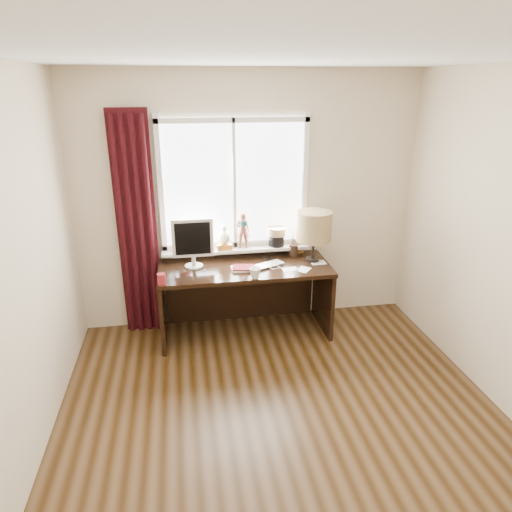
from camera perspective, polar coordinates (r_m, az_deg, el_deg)
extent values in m
cube|color=#4D351E|center=(3.59, 4.44, -22.46)|extent=(3.50, 4.00, 0.00)
cube|color=white|center=(2.62, 6.16, 23.88)|extent=(3.50, 4.00, 0.00)
cube|color=beige|center=(4.72, -0.92, 6.65)|extent=(3.50, 0.00, 2.60)
imported|color=silver|center=(4.53, 1.62, -1.11)|extent=(0.36, 0.31, 0.02)
imported|color=white|center=(4.24, -0.13, -2.10)|extent=(0.14, 0.14, 0.11)
cylinder|color=maroon|center=(4.20, -11.72, -2.84)|extent=(0.08, 0.08, 0.10)
cube|color=white|center=(4.64, -2.76, 8.92)|extent=(1.40, 0.02, 1.30)
cube|color=silver|center=(4.78, -2.59, 1.52)|extent=(1.50, 0.05, 0.05)
cube|color=silver|center=(4.53, -2.86, 16.62)|extent=(1.50, 0.05, 0.05)
cube|color=silver|center=(4.59, -11.84, 8.37)|extent=(0.05, 0.05, 1.40)
cube|color=silver|center=(4.75, 6.10, 9.12)|extent=(0.05, 0.05, 1.40)
cube|color=silver|center=(4.61, -2.72, 8.86)|extent=(0.03, 0.05, 1.30)
cube|color=silver|center=(4.75, -2.51, 0.86)|extent=(1.52, 0.18, 0.03)
cylinder|color=#62080E|center=(4.66, -9.10, 1.89)|extent=(0.13, 0.13, 0.23)
cube|color=gold|center=(4.71, -3.96, 1.23)|extent=(0.15, 0.12, 0.06)
sphere|color=beige|center=(4.68, -3.99, 2.32)|extent=(0.13, 0.13, 0.13)
sphere|color=beige|center=(4.65, -4.02, 3.49)|extent=(0.07, 0.07, 0.07)
imported|color=brown|center=(4.69, -1.58, 3.22)|extent=(0.15, 0.11, 0.38)
cylinder|color=#1E4C51|center=(4.66, -1.57, 4.16)|extent=(0.09, 0.09, 0.05)
cylinder|color=black|center=(4.79, 2.57, 1.99)|extent=(0.16, 0.16, 0.12)
cylinder|color=#8C6B4C|center=(4.76, 2.59, 3.12)|extent=(0.20, 0.20, 0.08)
cube|color=black|center=(4.66, -14.65, 3.55)|extent=(0.38, 0.05, 2.25)
cylinder|color=black|center=(4.65, -16.37, 3.01)|extent=(0.06, 0.06, 2.20)
cylinder|color=black|center=(4.64, -15.27, 3.08)|extent=(0.06, 0.06, 2.20)
cylinder|color=black|center=(4.63, -14.16, 3.16)|extent=(0.06, 0.06, 2.20)
cylinder|color=black|center=(4.62, -13.05, 3.23)|extent=(0.06, 0.06, 2.20)
cube|color=black|center=(4.53, -1.42, -1.54)|extent=(1.70, 0.70, 0.04)
cube|color=black|center=(4.66, -11.60, -6.42)|extent=(0.04, 0.64, 0.71)
cube|color=black|center=(4.86, 8.38, -4.99)|extent=(0.04, 0.64, 0.71)
cube|color=black|center=(4.99, -1.93, -4.08)|extent=(1.60, 0.03, 0.71)
cylinder|color=beige|center=(4.56, -7.75, -1.24)|extent=(0.18, 0.18, 0.01)
cylinder|color=beige|center=(4.54, -7.79, -0.57)|extent=(0.04, 0.04, 0.10)
cube|color=beige|center=(4.46, -7.93, 2.25)|extent=(0.40, 0.04, 0.38)
cube|color=black|center=(4.44, -7.92, 2.15)|extent=(0.34, 0.01, 0.32)
cube|color=beige|center=(4.45, -1.69, -1.59)|extent=(0.22, 0.16, 0.02)
cube|color=#570813|center=(4.44, -1.55, -1.44)|extent=(0.23, 0.18, 0.01)
cylinder|color=black|center=(4.80, 4.71, 0.72)|extent=(0.09, 0.09, 0.12)
cylinder|color=black|center=(4.79, 4.53, 1.31)|extent=(0.01, 0.01, 0.22)
cylinder|color=black|center=(4.79, 4.89, 1.09)|extent=(0.01, 0.01, 0.19)
cylinder|color=black|center=(4.79, 4.69, 1.51)|extent=(0.01, 0.01, 0.25)
cylinder|color=black|center=(4.81, 4.89, 1.06)|extent=(0.01, 0.01, 0.17)
cube|color=gold|center=(4.88, 5.39, 1.08)|extent=(0.10, 0.02, 0.13)
cube|color=#996633|center=(4.87, 5.42, 1.03)|extent=(0.08, 0.01, 0.10)
cylinder|color=black|center=(4.70, 7.07, -0.42)|extent=(0.14, 0.14, 0.03)
cylinder|color=black|center=(4.65, 7.14, 1.01)|extent=(0.03, 0.03, 0.22)
cylinder|color=tan|center=(4.58, 7.27, 3.72)|extent=(0.35, 0.35, 0.30)
cube|color=white|center=(4.46, 4.27, -1.69)|extent=(0.15, 0.12, 0.00)
cube|color=white|center=(4.66, 7.78, -0.83)|extent=(0.15, 0.11, 0.00)
cube|color=white|center=(4.47, 5.97, -1.69)|extent=(0.18, 0.19, 0.00)
torus|color=black|center=(4.48, -0.20, -1.50)|extent=(0.16, 0.16, 0.01)
torus|color=black|center=(4.69, 1.64, -0.46)|extent=(0.12, 0.12, 0.01)
torus|color=black|center=(4.72, 1.42, -0.29)|extent=(0.10, 0.10, 0.01)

